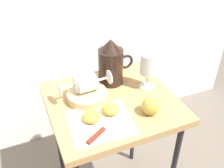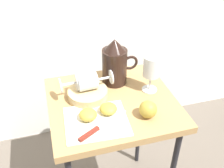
# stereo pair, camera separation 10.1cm
# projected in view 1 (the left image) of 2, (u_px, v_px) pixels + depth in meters

# --- Properties ---
(table) EXTENTS (0.51, 0.46, 0.67)m
(table) POSITION_uv_depth(u_px,v_px,m) (112.00, 114.00, 1.10)
(table) COLOR #AD8451
(table) RESTS_ON ground_plane
(linen_napkin) EXTENTS (0.24, 0.21, 0.00)m
(linen_napkin) POSITION_uv_depth(u_px,v_px,m) (101.00, 122.00, 0.95)
(linen_napkin) COLOR silver
(linen_napkin) RESTS_ON table
(basket_tray) EXTENTS (0.16, 0.16, 0.03)m
(basket_tray) POSITION_uv_depth(u_px,v_px,m) (87.00, 95.00, 1.05)
(basket_tray) COLOR tan
(basket_tray) RESTS_ON table
(pitcher) EXTENTS (0.16, 0.11, 0.21)m
(pitcher) POSITION_uv_depth(u_px,v_px,m) (111.00, 65.00, 1.12)
(pitcher) COLOR black
(pitcher) RESTS_ON table
(wine_glass_upright) EXTENTS (0.07, 0.07, 0.16)m
(wine_glass_upright) POSITION_uv_depth(u_px,v_px,m) (148.00, 66.00, 1.07)
(wine_glass_upright) COLOR silver
(wine_glass_upright) RESTS_ON table
(wine_glass_tipped_near) EXTENTS (0.15, 0.07, 0.07)m
(wine_glass_tipped_near) POSITION_uv_depth(u_px,v_px,m) (83.00, 83.00, 1.03)
(wine_glass_tipped_near) COLOR silver
(wine_glass_tipped_near) RESTS_ON basket_tray
(wine_glass_tipped_far) EXTENTS (0.15, 0.08, 0.07)m
(wine_glass_tipped_far) POSITION_uv_depth(u_px,v_px,m) (88.00, 83.00, 1.03)
(wine_glass_tipped_far) COLOR silver
(wine_glass_tipped_far) RESTS_ON basket_tray
(apple_half_left) EXTENTS (0.07, 0.07, 0.04)m
(apple_half_left) POSITION_uv_depth(u_px,v_px,m) (92.00, 117.00, 0.94)
(apple_half_left) COLOR #B29938
(apple_half_left) RESTS_ON linen_napkin
(apple_half_right) EXTENTS (0.07, 0.07, 0.04)m
(apple_half_right) POSITION_uv_depth(u_px,v_px,m) (111.00, 109.00, 0.98)
(apple_half_right) COLOR #B29938
(apple_half_right) RESTS_ON linen_napkin
(apple_whole) EXTENTS (0.07, 0.07, 0.07)m
(apple_whole) POSITION_uv_depth(u_px,v_px,m) (150.00, 106.00, 0.97)
(apple_whole) COLOR #B29938
(apple_whole) RESTS_ON table
(knife) EXTENTS (0.20, 0.12, 0.01)m
(knife) POSITION_uv_depth(u_px,v_px,m) (103.00, 130.00, 0.90)
(knife) COLOR silver
(knife) RESTS_ON linen_napkin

